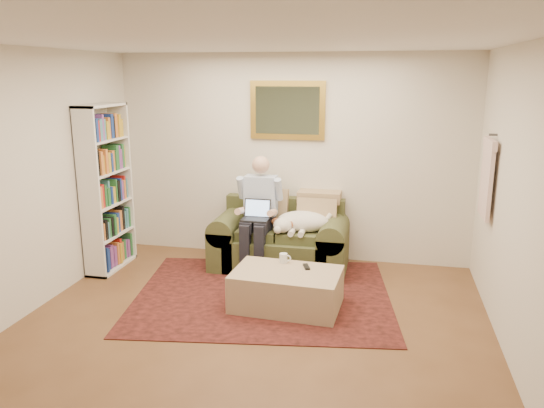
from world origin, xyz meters
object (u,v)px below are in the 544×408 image
(seated_man, at_px, (258,215))
(bookshelf, at_px, (106,188))
(ottoman, at_px, (287,289))
(coffee_mug, at_px, (283,258))
(laptop, at_px, (256,214))
(sleeping_dog, at_px, (303,221))
(sofa, at_px, (280,245))

(seated_man, distance_m, bookshelf, 1.85)
(bookshelf, bearing_deg, ottoman, -16.33)
(coffee_mug, bearing_deg, seated_man, 122.04)
(laptop, relative_size, ottoman, 0.30)
(laptop, bearing_deg, sleeping_dog, 13.64)
(sofa, xyz_separation_m, coffee_mug, (0.22, -0.89, 0.16))
(sleeping_dog, relative_size, coffee_mug, 6.76)
(laptop, xyz_separation_m, coffee_mug, (0.46, -0.68, -0.28))
(ottoman, bearing_deg, bookshelf, 163.67)
(ottoman, relative_size, bookshelf, 0.54)
(seated_man, distance_m, coffee_mug, 0.91)
(sofa, xyz_separation_m, laptop, (-0.25, -0.21, 0.44))
(laptop, bearing_deg, coffee_mug, -55.60)
(laptop, distance_m, bookshelf, 1.84)
(coffee_mug, distance_m, bookshelf, 2.37)
(laptop, height_order, ottoman, laptop)
(sofa, distance_m, seated_man, 0.50)
(coffee_mug, bearing_deg, ottoman, -71.42)
(sofa, distance_m, ottoman, 1.18)
(sleeping_dog, height_order, ottoman, sleeping_dog)
(bookshelf, bearing_deg, seated_man, 9.44)
(seated_man, bearing_deg, laptop, -90.00)
(sofa, xyz_separation_m, ottoman, (0.30, -1.14, -0.09))
(ottoman, bearing_deg, coffee_mug, 108.58)
(ottoman, xyz_separation_m, bookshelf, (-2.35, 0.69, 0.80))
(sleeping_dog, bearing_deg, coffee_mug, -95.46)
(coffee_mug, height_order, bookshelf, bookshelf)
(laptop, relative_size, coffee_mug, 3.19)
(seated_man, height_order, bookshelf, bookshelf)
(laptop, xyz_separation_m, ottoman, (0.55, -0.92, -0.53))
(ottoman, relative_size, coffee_mug, 10.80)
(laptop, relative_size, sleeping_dog, 0.47)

